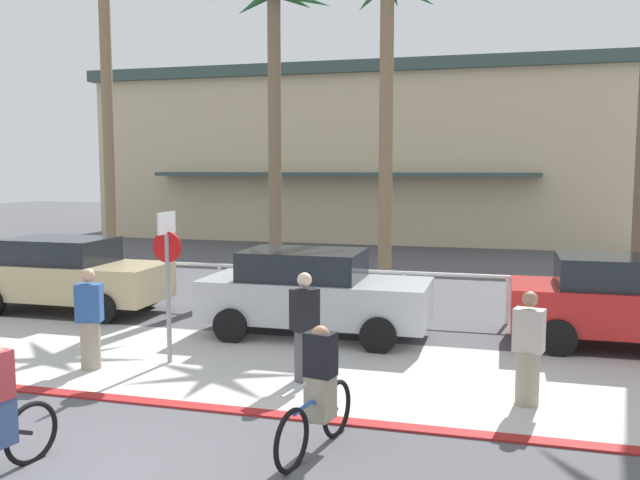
{
  "coord_description": "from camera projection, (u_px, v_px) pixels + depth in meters",
  "views": [
    {
      "loc": [
        4.21,
        -6.01,
        3.3
      ],
      "look_at": [
        0.95,
        6.0,
        1.95
      ],
      "focal_mm": 37.78,
      "sensor_mm": 36.0,
      "label": 1
    }
  ],
  "objects": [
    {
      "name": "ground_plane",
      "position": [
        325.0,
        300.0,
        16.82
      ],
      "size": [
        80.0,
        80.0,
        0.0
      ],
      "primitive_type": "plane",
      "color": "#4C4C51"
    },
    {
      "name": "sidewalk_strip",
      "position": [
        237.0,
        365.0,
        11.25
      ],
      "size": [
        44.0,
        4.0,
        0.02
      ],
      "primitive_type": "cube",
      "color": "beige",
      "rests_on": "ground"
    },
    {
      "name": "curb_paint",
      "position": [
        182.0,
        405.0,
        9.33
      ],
      "size": [
        44.0,
        0.24,
        0.03
      ],
      "primitive_type": "cube",
      "color": "maroon",
      "rests_on": "ground"
    },
    {
      "name": "building_backdrop",
      "position": [
        364.0,
        155.0,
        33.44
      ],
      "size": [
        23.94,
        11.59,
        7.72
      ],
      "color": "beige",
      "rests_on": "ground"
    },
    {
      "name": "rail_fence",
      "position": [
        308.0,
        276.0,
        15.29
      ],
      "size": [
        26.33,
        0.08,
        1.04
      ],
      "color": "white",
      "rests_on": "ground"
    },
    {
      "name": "stop_sign_bike_lane",
      "position": [
        168.0,
        265.0,
        11.2
      ],
      "size": [
        0.52,
        0.56,
        2.56
      ],
      "color": "gray",
      "rests_on": "ground"
    },
    {
      "name": "palm_tree_0",
      "position": [
        105.0,
        45.0,
        21.04
      ],
      "size": [
        3.25,
        3.45,
        9.75
      ],
      "color": "#846B4C",
      "rests_on": "ground"
    },
    {
      "name": "palm_tree_1",
      "position": [
        273.0,
        68.0,
        18.14
      ],
      "size": [
        3.24,
        3.31,
        8.15
      ],
      "color": "#756047",
      "rests_on": "ground"
    },
    {
      "name": "palm_tree_2",
      "position": [
        387.0,
        56.0,
        17.34
      ],
      "size": [
        2.92,
        3.31,
        8.21
      ],
      "color": "#846B4C",
      "rests_on": "ground"
    },
    {
      "name": "car_tan_1",
      "position": [
        68.0,
        274.0,
        15.37
      ],
      "size": [
        4.4,
        2.02,
        1.69
      ],
      "color": "tan",
      "rests_on": "ground"
    },
    {
      "name": "car_silver_2",
      "position": [
        313.0,
        292.0,
        13.13
      ],
      "size": [
        4.4,
        2.02,
        1.69
      ],
      "color": "#B2B7BC",
      "rests_on": "ground"
    },
    {
      "name": "car_red_3",
      "position": [
        633.0,
        302.0,
        12.2
      ],
      "size": [
        4.4,
        2.02,
        1.69
      ],
      "color": "red",
      "rests_on": "ground"
    },
    {
      "name": "cyclist_blue_1",
      "position": [
        319.0,
        392.0,
        7.84
      ],
      "size": [
        0.46,
        1.79,
        1.5
      ],
      "color": "black",
      "rests_on": "ground"
    },
    {
      "name": "pedestrian_0",
      "position": [
        90.0,
        323.0,
        10.93
      ],
      "size": [
        0.46,
        0.4,
        1.68
      ],
      "color": "gray",
      "rests_on": "ground"
    },
    {
      "name": "pedestrian_1",
      "position": [
        528.0,
        354.0,
        9.27
      ],
      "size": [
        0.45,
        0.39,
        1.61
      ],
      "color": "gray",
      "rests_on": "ground"
    },
    {
      "name": "pedestrian_2",
      "position": [
        305.0,
        332.0,
        10.31
      ],
      "size": [
        0.45,
        0.47,
        1.71
      ],
      "color": "#4C4C51",
      "rests_on": "ground"
    }
  ]
}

